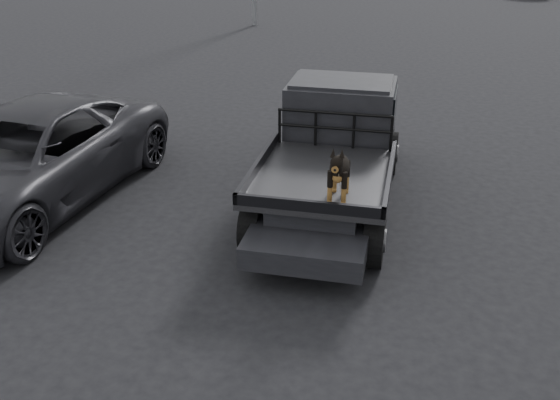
# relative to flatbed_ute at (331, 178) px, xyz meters

# --- Properties ---
(ground) EXTENTS (120.00, 120.00, 0.00)m
(ground) POSITION_rel_flatbed_ute_xyz_m (-0.41, -2.31, -0.46)
(ground) COLOR black
(ground) RESTS_ON ground
(flatbed_ute) EXTENTS (2.00, 5.40, 0.92)m
(flatbed_ute) POSITION_rel_flatbed_ute_xyz_m (0.00, 0.00, 0.00)
(flatbed_ute) COLOR black
(flatbed_ute) RESTS_ON ground
(ute_cab) EXTENTS (1.72, 1.30, 0.88)m
(ute_cab) POSITION_rel_flatbed_ute_xyz_m (0.00, 0.95, 0.90)
(ute_cab) COLOR black
(ute_cab) RESTS_ON flatbed_ute
(headache_rack) EXTENTS (1.80, 0.08, 0.55)m
(headache_rack) POSITION_rel_flatbed_ute_xyz_m (0.00, 0.20, 0.74)
(headache_rack) COLOR black
(headache_rack) RESTS_ON flatbed_ute
(dog) EXTENTS (0.32, 0.60, 0.74)m
(dog) POSITION_rel_flatbed_ute_xyz_m (0.32, -1.65, 0.83)
(dog) COLOR black
(dog) RESTS_ON flatbed_ute
(parked_suv) EXTENTS (3.07, 5.68, 1.52)m
(parked_suv) POSITION_rel_flatbed_ute_xyz_m (-4.75, -0.94, 0.30)
(parked_suv) COLOR #29292E
(parked_suv) RESTS_ON ground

